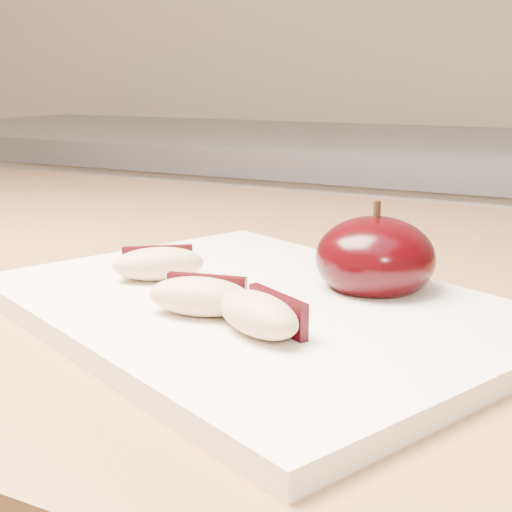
% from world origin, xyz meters
% --- Properties ---
extents(back_cabinet, '(2.40, 0.62, 0.94)m').
position_xyz_m(back_cabinet, '(0.00, 1.20, 0.47)').
color(back_cabinet, silver).
rests_on(back_cabinet, ground).
extents(cutting_board, '(0.36, 0.32, 0.01)m').
position_xyz_m(cutting_board, '(-0.05, 0.38, 0.91)').
color(cutting_board, white).
rests_on(cutting_board, island_counter).
extents(apple_half, '(0.09, 0.09, 0.06)m').
position_xyz_m(apple_half, '(0.00, 0.43, 0.93)').
color(apple_half, black).
rests_on(apple_half, cutting_board).
extents(apple_wedge_a, '(0.06, 0.06, 0.02)m').
position_xyz_m(apple_wedge_a, '(-0.12, 0.39, 0.92)').
color(apple_wedge_a, tan).
rests_on(apple_wedge_a, cutting_board).
extents(apple_wedge_b, '(0.06, 0.04, 0.02)m').
position_xyz_m(apple_wedge_b, '(-0.06, 0.34, 0.92)').
color(apple_wedge_b, tan).
rests_on(apple_wedge_b, cutting_board).
extents(apple_wedge_c, '(0.06, 0.05, 0.02)m').
position_xyz_m(apple_wedge_c, '(-0.02, 0.33, 0.92)').
color(apple_wedge_c, tan).
rests_on(apple_wedge_c, cutting_board).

